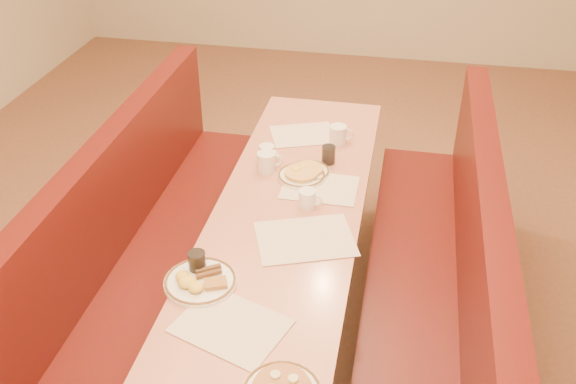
% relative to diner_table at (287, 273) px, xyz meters
% --- Properties ---
extents(ground, '(8.00, 8.00, 0.00)m').
position_rel_diner_table_xyz_m(ground, '(0.00, 0.00, -0.37)').
color(ground, '#9E6647').
rests_on(ground, ground).
extents(diner_table, '(0.70, 2.50, 0.75)m').
position_rel_diner_table_xyz_m(diner_table, '(0.00, 0.00, 0.00)').
color(diner_table, black).
rests_on(diner_table, ground).
extents(booth_left, '(0.55, 2.50, 1.05)m').
position_rel_diner_table_xyz_m(booth_left, '(-0.73, 0.00, -0.01)').
color(booth_left, '#4C3326').
rests_on(booth_left, ground).
extents(booth_right, '(0.55, 2.50, 1.05)m').
position_rel_diner_table_xyz_m(booth_right, '(0.73, 0.00, -0.01)').
color(booth_right, '#4C3326').
rests_on(booth_right, ground).
extents(placemat_near_left, '(0.47, 0.41, 0.00)m').
position_rel_diner_table_xyz_m(placemat_near_left, '(-0.06, -0.77, 0.38)').
color(placemat_near_left, beige).
rests_on(placemat_near_left, diner_table).
extents(placemat_near_right, '(0.51, 0.45, 0.00)m').
position_rel_diner_table_xyz_m(placemat_near_right, '(0.12, -0.19, 0.38)').
color(placemat_near_right, beige).
rests_on(placemat_near_right, diner_table).
extents(placemat_far_left, '(0.43, 0.38, 0.00)m').
position_rel_diner_table_xyz_m(placemat_far_left, '(-0.06, 0.77, 0.38)').
color(placemat_far_left, beige).
rests_on(placemat_far_left, diner_table).
extents(placemat_far_right, '(0.38, 0.28, 0.00)m').
position_rel_diner_table_xyz_m(placemat_far_right, '(0.12, 0.24, 0.38)').
color(placemat_far_right, beige).
rests_on(placemat_far_right, diner_table).
extents(eggs_plate, '(0.30, 0.30, 0.06)m').
position_rel_diner_table_xyz_m(eggs_plate, '(-0.25, -0.57, 0.39)').
color(eggs_plate, white).
rests_on(eggs_plate, diner_table).
extents(extra_plate_mid, '(0.22, 0.22, 0.04)m').
position_rel_diner_table_xyz_m(extra_plate_mid, '(0.04, 0.37, 0.39)').
color(extra_plate_mid, white).
rests_on(extra_plate_mid, diner_table).
extents(extra_plate_far, '(0.25, 0.25, 0.05)m').
position_rel_diner_table_xyz_m(extra_plate_far, '(0.01, 0.32, 0.39)').
color(extra_plate_far, white).
rests_on(extra_plate_far, diner_table).
extents(coffee_mug_a, '(0.12, 0.08, 0.09)m').
position_rel_diner_table_xyz_m(coffee_mug_a, '(0.09, 0.07, 0.42)').
color(coffee_mug_a, white).
rests_on(coffee_mug_a, diner_table).
extents(coffee_mug_b, '(0.13, 0.10, 0.10)m').
position_rel_diner_table_xyz_m(coffee_mug_b, '(-0.18, 0.35, 0.43)').
color(coffee_mug_b, white).
rests_on(coffee_mug_b, diner_table).
extents(coffee_mug_c, '(0.14, 0.10, 0.10)m').
position_rel_diner_table_xyz_m(coffee_mug_c, '(0.15, 0.72, 0.43)').
color(coffee_mug_c, white).
rests_on(coffee_mug_c, diner_table).
extents(coffee_mug_d, '(0.12, 0.08, 0.09)m').
position_rel_diner_table_xyz_m(coffee_mug_d, '(-0.20, 0.45, 0.42)').
color(coffee_mug_d, white).
rests_on(coffee_mug_d, diner_table).
extents(soda_tumbler_near, '(0.07, 0.07, 0.10)m').
position_rel_diner_table_xyz_m(soda_tumbler_near, '(-0.28, -0.50, 0.43)').
color(soda_tumbler_near, black).
rests_on(soda_tumbler_near, diner_table).
extents(soda_tumbler_mid, '(0.07, 0.07, 0.10)m').
position_rel_diner_table_xyz_m(soda_tumbler_mid, '(0.13, 0.50, 0.42)').
color(soda_tumbler_mid, black).
rests_on(soda_tumbler_mid, diner_table).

